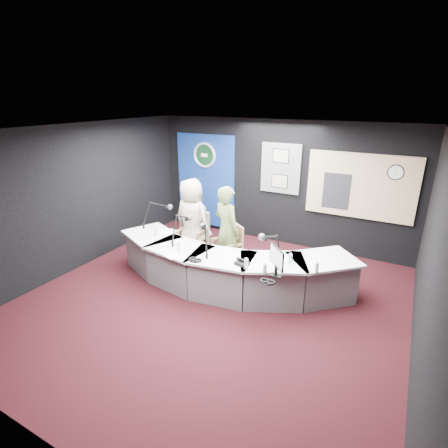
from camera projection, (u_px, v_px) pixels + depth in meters
The scene contains 33 objects.
ground at pixel (212, 301), 5.91m from camera, with size 6.00×6.00×0.00m, color black.
ceiling at pixel (209, 131), 4.93m from camera, with size 6.00×6.00×0.02m, color silver.
wall_back at pixel (278, 183), 7.89m from camera, with size 6.00×0.02×2.80m, color black.
wall_front at pixel (31, 332), 2.95m from camera, with size 6.00×0.02×2.80m, color black.
wall_left at pixel (78, 198), 6.76m from camera, with size 0.02×6.00×2.80m, color black.
wall_right at pixel (432, 266), 4.08m from camera, with size 0.02×6.00×2.80m, color black.
broadcast_desk at pixel (225, 268), 6.25m from camera, with size 4.50×1.90×0.75m, color silver, non-canonical shape.
backdrop_panel at pixel (206, 181), 8.77m from camera, with size 1.60×0.05×2.30m, color navy.
agency_seal at pixel (204, 155), 8.51m from camera, with size 0.63×0.63×0.07m, color silver.
seal_center at pixel (205, 155), 8.52m from camera, with size 0.48×0.48×0.01m, color black.
pinboard at pixel (281, 168), 7.72m from camera, with size 0.90×0.04×1.10m, color slate.
framed_photo_upper at pixel (281, 156), 7.60m from camera, with size 0.34×0.02×0.27m, color #9A9470.
framed_photo_lower at pixel (279, 181), 7.80m from camera, with size 0.34×0.02×0.27m, color #9A9470.
booth_window_frame at pixel (360, 186), 7.03m from camera, with size 2.12×0.06×1.32m, color tan.
booth_glow at pixel (360, 186), 7.03m from camera, with size 2.00×0.02×1.20m, color #FCDB9F.
equipment_rack at pixel (336, 191), 7.26m from camera, with size 0.55×0.02×0.75m, color black.
wall_clock at pixel (396, 172), 6.62m from camera, with size 0.28×0.28×0.01m, color white.
armchair_left at pixel (193, 239), 7.37m from camera, with size 0.48×0.48×0.85m, color #9F7149, non-canonical shape.
armchair_right at pixel (227, 250), 6.76m from camera, with size 0.51×0.51×0.90m, color #9F7149, non-canonical shape.
draped_jacket at pixel (199, 227), 7.51m from camera, with size 0.50×0.10×0.70m, color #666256.
person_man at pixel (192, 220), 7.22m from camera, with size 0.84×0.55×1.72m, color beige.
person_woman at pixel (227, 230), 6.62m from camera, with size 0.63×0.42×1.73m, color #5F6F3A.
computer_monitor at pixel (277, 257), 5.08m from camera, with size 0.45×0.03×0.31m, color black.
desk_phone at pixel (242, 263), 5.52m from camera, with size 0.20×0.16×0.05m, color black.
headphones_near at pixel (268, 281), 5.00m from camera, with size 0.21×0.21×0.03m, color black.
headphones_far at pixel (195, 260), 5.66m from camera, with size 0.20×0.20×0.03m, color black.
paper_stack at pixel (169, 232), 6.86m from camera, with size 0.21×0.29×0.00m, color white.
notepad at pixel (175, 255), 5.87m from camera, with size 0.22×0.31×0.00m, color white.
boom_mic_a at pixel (157, 212), 7.09m from camera, with size 0.38×0.68×0.60m, color black, non-canonical shape.
boom_mic_b at pixel (181, 225), 6.37m from camera, with size 0.17×0.74×0.60m, color black, non-canonical shape.
boom_mic_c at pixel (204, 235), 5.92m from camera, with size 0.50×0.61×0.60m, color black, non-canonical shape.
boom_mic_d at pixel (272, 246), 5.48m from camera, with size 0.61×0.49×0.60m, color black, non-canonical shape.
water_bottles at pixel (222, 251), 5.82m from camera, with size 3.14×0.56×0.18m, color silver, non-canonical shape.
Camera 1 is at (2.61, -4.37, 3.28)m, focal length 28.00 mm.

